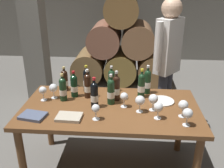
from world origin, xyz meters
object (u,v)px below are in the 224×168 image
Objects in this scene: wine_bottle_1 at (141,85)px; wine_glass_4 at (158,107)px; wine_glass_6 at (140,101)px; wine_glass_8 at (153,99)px; wine_bottle_0 at (87,80)px; wine_bottle_3 at (94,95)px; wine_bottle_4 at (74,86)px; wine_bottle_5 at (111,81)px; wine_bottle_6 at (111,91)px; wine_glass_2 at (53,88)px; wine_bottle_10 at (147,81)px; wine_glass_3 at (96,109)px; wine_glass_1 at (183,105)px; wine_glass_0 at (188,114)px; serving_plate at (162,101)px; wine_bottle_8 at (63,89)px; wine_bottle_7 at (65,80)px; sommelier_presenting at (168,57)px; dining_table at (110,115)px; wine_bottle_2 at (116,88)px; leather_ledger at (33,116)px; wine_bottle_9 at (88,85)px; tasting_notebook at (69,117)px; wine_glass_7 at (43,91)px; wine_glass_5 at (124,97)px.

wine_bottle_1 reaches higher than wine_glass_4.
wine_glass_6 is 1.00× the size of wine_glass_8.
wine_bottle_3 reaches higher than wine_bottle_0.
wine_bottle_0 reaches higher than wine_glass_6.
wine_bottle_5 reaches higher than wine_bottle_4.
wine_bottle_6 reaches higher than wine_glass_2.
wine_bottle_10 reaches higher than wine_glass_3.
wine_glass_1 is at bearing -27.84° from wine_bottle_0.
wine_bottle_10 is at bearing 36.48° from wine_bottle_6.
wine_bottle_0 is 1.99× the size of wine_glass_3.
wine_glass_8 is at bearing 136.83° from wine_glass_0.
serving_plate is at bearing 0.03° from wine_glass_2.
wine_glass_3 is at bearing -43.03° from wine_bottle_8.
wine_glass_1 is at bearing 93.47° from wine_glass_0.
wine_bottle_6 reaches higher than wine_bottle_7.
wine_bottle_4 is at bearing 157.04° from wine_glass_6.
wine_glass_2 is 1.01m from wine_glass_8.
wine_bottle_4 is (-0.10, -0.16, -0.00)m from wine_bottle_0.
serving_plate is at bearing -100.13° from sommelier_presenting.
wine_glass_6 is at bearing -17.36° from dining_table.
wine_glass_2 is (-0.64, -0.01, -0.02)m from wine_bottle_2.
wine_bottle_7 is at bearing 100.42° from wine_bottle_8.
leather_ledger is 1.24m from serving_plate.
wine_bottle_3 is 1.00× the size of wine_bottle_9.
wine_glass_2 is 0.47m from tasting_notebook.
wine_bottle_6 reaches higher than wine_glass_7.
wine_glass_6 reaches higher than serving_plate.
wine_bottle_1 reaches higher than wine_bottle_5.
leather_ledger is at bearing -103.28° from wine_bottle_7.
wine_bottle_1 is 0.34m from wine_bottle_5.
wine_bottle_2 is 0.18× the size of sommelier_presenting.
wine_bottle_2 reaches higher than serving_plate.
wine_glass_4 is (0.68, -0.38, -0.02)m from wine_bottle_9.
serving_plate is (0.79, -0.21, -0.12)m from wine_bottle_0.
wine_bottle_8 is 1.29m from sommelier_presenting.
wine_glass_8 is 0.09× the size of sommelier_presenting.
wine_bottle_5 is at bearing 22.23° from wine_glass_7.
dining_table is 0.24m from wine_glass_5.
dining_table is at bearing 156.20° from wine_glass_0.
wine_glass_8 reaches higher than wine_glass_3.
wine_glass_4 is (0.82, -0.39, -0.01)m from wine_bottle_4.
sommelier_presenting reaches higher than wine_glass_0.
wine_bottle_9 reaches higher than wine_bottle_5.
wine_glass_7 is at bearing -166.08° from wine_bottle_9.
dining_table is at bearing -50.71° from wine_bottle_0.
wine_bottle_1 is 0.84m from wine_bottle_7.
wine_bottle_6 reaches higher than wine_glass_5.
wine_bottle_3 reaches higher than tasting_notebook.
wine_bottle_3 reaches higher than wine_glass_7.
wine_glass_3 is 0.54m from wine_glass_4.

